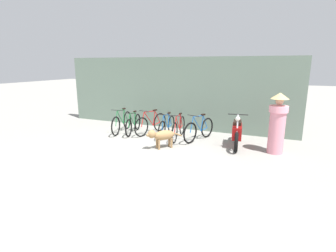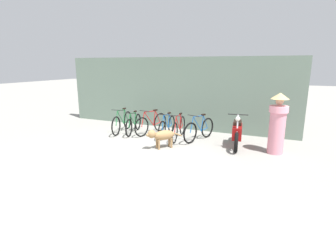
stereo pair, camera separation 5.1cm
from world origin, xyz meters
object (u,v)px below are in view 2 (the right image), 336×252
(bicycle_5, at_px, (199,130))
(motorcycle, at_px, (237,133))
(bicycle_4, at_px, (179,128))
(stray_dog, at_px, (162,135))
(bicycle_2, at_px, (151,124))
(bicycle_3, at_px, (167,127))
(bicycle_0, at_px, (122,122))
(person_in_robes, at_px, (278,123))
(bicycle_1, at_px, (134,124))

(bicycle_5, relative_size, motorcycle, 0.87)
(motorcycle, bearing_deg, bicycle_4, -100.30)
(motorcycle, height_order, stray_dog, motorcycle)
(bicycle_2, bearing_deg, motorcycle, 99.74)
(bicycle_5, distance_m, stray_dog, 1.52)
(bicycle_3, distance_m, motorcycle, 2.49)
(bicycle_3, relative_size, stray_dog, 1.71)
(bicycle_0, height_order, person_in_robes, person_in_robes)
(bicycle_1, bearing_deg, stray_dog, 42.55)
(bicycle_4, bearing_deg, bicycle_3, -110.24)
(bicycle_5, bearing_deg, bicycle_1, -69.97)
(bicycle_0, xyz_separation_m, bicycle_3, (1.80, 0.14, -0.02))
(bicycle_3, bearing_deg, bicycle_5, 84.97)
(bicycle_0, height_order, bicycle_4, bicycle_0)
(bicycle_4, distance_m, person_in_robes, 3.19)
(bicycle_4, relative_size, motorcycle, 0.95)
(bicycle_1, bearing_deg, bicycle_4, 77.37)
(bicycle_0, relative_size, bicycle_3, 1.08)
(bicycle_3, bearing_deg, bicycle_0, -88.89)
(person_in_robes, bearing_deg, bicycle_5, -6.76)
(bicycle_1, bearing_deg, bicycle_2, 93.00)
(motorcycle, bearing_deg, stray_dog, -69.29)
(motorcycle, height_order, person_in_robes, person_in_robes)
(bicycle_4, bearing_deg, bicycle_2, -106.53)
(bicycle_2, bearing_deg, stray_dog, 52.16)
(bicycle_5, relative_size, stray_dog, 1.68)
(bicycle_0, xyz_separation_m, motorcycle, (4.28, -0.05, 0.06))
(bicycle_3, height_order, bicycle_5, bicycle_5)
(bicycle_4, relative_size, person_in_robes, 1.00)
(bicycle_4, bearing_deg, bicycle_1, -97.68)
(bicycle_5, bearing_deg, bicycle_4, -64.70)
(bicycle_0, bearing_deg, stray_dog, 52.24)
(bicycle_4, distance_m, motorcycle, 1.99)
(bicycle_0, distance_m, bicycle_5, 3.00)
(bicycle_3, distance_m, bicycle_5, 1.20)
(bicycle_2, distance_m, bicycle_4, 1.18)
(bicycle_3, relative_size, bicycle_5, 1.01)
(bicycle_4, distance_m, stray_dog, 1.22)
(stray_dog, bearing_deg, bicycle_4, -142.73)
(bicycle_0, relative_size, bicycle_5, 1.10)
(stray_dog, bearing_deg, bicycle_3, -121.57)
(bicycle_1, height_order, bicycle_2, bicycle_2)
(stray_dog, relative_size, person_in_robes, 0.55)
(bicycle_0, xyz_separation_m, stray_dog, (2.21, -1.19, 0.03))
(bicycle_4, relative_size, stray_dog, 1.83)
(bicycle_0, relative_size, bicycle_1, 1.08)
(motorcycle, bearing_deg, bicycle_1, -99.52)
(bicycle_1, distance_m, bicycle_2, 0.68)
(bicycle_1, xyz_separation_m, motorcycle, (3.81, -0.10, 0.10))
(bicycle_5, bearing_deg, bicycle_2, -74.81)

